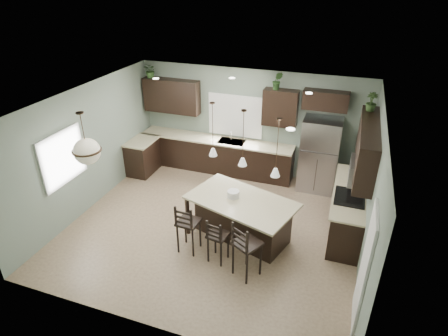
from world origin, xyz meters
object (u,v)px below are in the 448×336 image
kitchen_island (241,219)px  bar_stool_center (218,239)px  plant_back_left (151,71)px  bar_stool_left (189,227)px  bar_stool_right (247,249)px  refrigerator (319,155)px  serving_dish (233,194)px

kitchen_island → bar_stool_center: (-0.21, -0.78, 0.02)m
bar_stool_center → plant_back_left: (-3.17, 3.52, 2.11)m
bar_stool_left → plant_back_left: (-2.53, 3.42, 2.04)m
bar_stool_left → plant_back_left: 4.72m
kitchen_island → bar_stool_right: (0.41, -0.97, 0.12)m
bar_stool_center → bar_stool_right: size_ratio=0.83×
refrigerator → plant_back_left: bearing=178.1°
kitchen_island → serving_dish: (-0.19, 0.06, 0.53)m
serving_dish → plant_back_left: bearing=140.0°
bar_stool_right → kitchen_island: bearing=141.4°
refrigerator → bar_stool_right: refrigerator is taller
bar_stool_left → bar_stool_center: bar_stool_left is taller
serving_dish → plant_back_left: 4.46m
refrigerator → kitchen_island: refrigerator is taller
bar_stool_right → plant_back_left: 5.67m
refrigerator → plant_back_left: (-4.59, 0.16, 1.67)m
refrigerator → serving_dish: size_ratio=7.71×
bar_stool_left → plant_back_left: bearing=129.0°
refrigerator → serving_dish: refrigerator is taller
refrigerator → bar_stool_center: 3.67m
serving_dish → bar_stool_left: 1.09m
bar_stool_left → refrigerator: bearing=60.4°
kitchen_island → bar_stool_center: bar_stool_center is taller
plant_back_left → bar_stool_left: bearing=-53.6°
bar_stool_center → kitchen_island: bearing=84.2°
bar_stool_left → plant_back_left: plant_back_left is taller
bar_stool_right → refrigerator: bearing=106.0°
kitchen_island → serving_dish: 0.57m
bar_stool_right → serving_dish: bearing=148.8°
kitchen_island → bar_stool_right: size_ratio=1.81×
serving_dish → bar_stool_center: (-0.02, -0.84, -0.51)m
refrigerator → serving_dish: (-1.40, -2.52, 0.07)m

